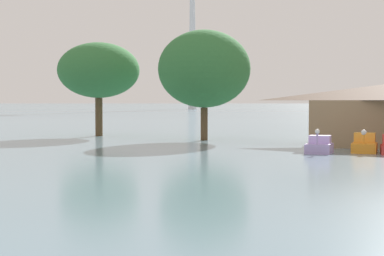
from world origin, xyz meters
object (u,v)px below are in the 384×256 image
Objects in this scene: pedal_boat_lavender at (319,146)px; shoreline_tree_mid at (204,69)px; shoreline_tree_tall_left at (99,70)px; pedal_boat_orange at (364,145)px.

pedal_boat_lavender is 17.24m from shoreline_tree_mid.
shoreline_tree_tall_left is at bearing 162.90° from shoreline_tree_mid.
pedal_boat_orange is 0.25× the size of shoreline_tree_tall_left.
shoreline_tree_tall_left is (-26.33, 14.06, 6.14)m from pedal_boat_orange.
pedal_boat_lavender is 28.63m from shoreline_tree_tall_left.
pedal_boat_lavender is 0.98× the size of pedal_boat_orange.
pedal_boat_lavender is at bearing -33.28° from shoreline_tree_tall_left.
pedal_boat_lavender is 0.23× the size of shoreline_tree_mid.
pedal_boat_orange is 0.24× the size of shoreline_tree_mid.
pedal_boat_lavender is at bearing -64.06° from pedal_boat_orange.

